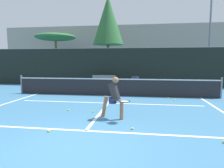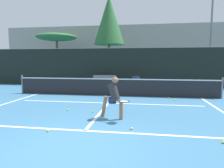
% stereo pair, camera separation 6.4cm
% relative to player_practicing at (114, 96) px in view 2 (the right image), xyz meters
% --- Properties ---
extents(ground_plane, '(100.00, 100.00, 0.00)m').
position_rel_player_practicing_xyz_m(ground_plane, '(-0.60, -2.40, -0.76)').
color(ground_plane, teal).
extents(court_baseline_near, '(11.00, 0.10, 0.01)m').
position_rel_player_practicing_xyz_m(court_baseline_near, '(-0.60, -1.29, -0.76)').
color(court_baseline_near, white).
rests_on(court_baseline_near, ground).
extents(court_service_line, '(8.25, 0.10, 0.01)m').
position_rel_player_practicing_xyz_m(court_service_line, '(-0.60, 2.37, -0.76)').
color(court_service_line, white).
rests_on(court_service_line, ground).
extents(court_center_mark, '(0.10, 5.64, 0.01)m').
position_rel_player_practicing_xyz_m(court_center_mark, '(-0.60, 1.53, -0.76)').
color(court_center_mark, white).
rests_on(court_center_mark, ground).
extents(court_sideline_left, '(0.10, 6.64, 0.01)m').
position_rel_player_practicing_xyz_m(court_sideline_left, '(-5.11, 1.53, -0.76)').
color(court_sideline_left, white).
rests_on(court_sideline_left, ground).
extents(court_sideline_right, '(0.10, 6.64, 0.01)m').
position_rel_player_practicing_xyz_m(court_sideline_right, '(3.91, 1.53, -0.76)').
color(court_sideline_right, white).
rests_on(court_sideline_right, ground).
extents(net, '(11.09, 0.09, 1.07)m').
position_rel_player_practicing_xyz_m(net, '(-0.60, 4.35, -0.25)').
color(net, slate).
rests_on(net, ground).
extents(fence_back, '(24.00, 0.06, 2.89)m').
position_rel_player_practicing_xyz_m(fence_back, '(-0.60, 8.70, 0.68)').
color(fence_back, black).
rests_on(fence_back, ground).
extents(player_practicing, '(1.07, 0.74, 1.39)m').
position_rel_player_practicing_xyz_m(player_practicing, '(0.00, 0.00, 0.00)').
color(player_practicing, '#8C6042').
rests_on(player_practicing, ground).
extents(tennis_ball_scattered_0, '(0.07, 0.07, 0.07)m').
position_rel_player_practicing_xyz_m(tennis_ball_scattered_0, '(2.80, -1.61, -0.73)').
color(tennis_ball_scattered_0, '#D1E033').
rests_on(tennis_ball_scattered_0, ground).
extents(tennis_ball_scattered_1, '(0.07, 0.07, 0.07)m').
position_rel_player_practicing_xyz_m(tennis_ball_scattered_1, '(-1.88, 0.77, -0.73)').
color(tennis_ball_scattered_1, '#D1E033').
rests_on(tennis_ball_scattered_1, ground).
extents(tennis_ball_scattered_2, '(0.07, 0.07, 0.07)m').
position_rel_player_practicing_xyz_m(tennis_ball_scattered_2, '(2.25, 3.93, -0.73)').
color(tennis_ball_scattered_2, '#D1E033').
rests_on(tennis_ball_scattered_2, ground).
extents(tennis_ball_scattered_3, '(0.07, 0.07, 0.07)m').
position_rel_player_practicing_xyz_m(tennis_ball_scattered_3, '(-0.87, 0.68, -0.73)').
color(tennis_ball_scattered_3, '#D1E033').
rests_on(tennis_ball_scattered_3, ground).
extents(tennis_ball_scattered_4, '(0.07, 0.07, 0.07)m').
position_rel_player_practicing_xyz_m(tennis_ball_scattered_4, '(0.65, -1.00, -0.73)').
color(tennis_ball_scattered_4, '#D1E033').
rests_on(tennis_ball_scattered_4, ground).
extents(tennis_ball_scattered_5, '(0.07, 0.07, 0.07)m').
position_rel_player_practicing_xyz_m(tennis_ball_scattered_5, '(-1.56, -1.52, -0.73)').
color(tennis_ball_scattered_5, '#D1E033').
rests_on(tennis_ball_scattered_5, ground).
extents(tennis_ball_scattered_6, '(0.07, 0.07, 0.07)m').
position_rel_player_practicing_xyz_m(tennis_ball_scattered_6, '(2.46, 3.41, -0.73)').
color(tennis_ball_scattered_6, '#D1E033').
rests_on(tennis_ball_scattered_6, ground).
extents(courtside_bench, '(1.74, 0.63, 0.86)m').
position_rel_player_practicing_xyz_m(courtside_bench, '(-1.85, 7.99, -0.29)').
color(courtside_bench, slate).
rests_on(courtside_bench, ground).
extents(trash_bin, '(0.54, 0.54, 0.82)m').
position_rel_player_practicing_xyz_m(trash_bin, '(0.43, 7.84, -0.35)').
color(trash_bin, '#384C7F').
rests_on(trash_bin, ground).
extents(parked_car, '(1.79, 4.24, 1.53)m').
position_rel_player_practicing_xyz_m(parked_car, '(4.02, 11.65, -0.11)').
color(parked_car, navy).
rests_on(parked_car, ground).
extents(floodlight_mast, '(1.10, 0.24, 10.19)m').
position_rel_player_practicing_xyz_m(floodlight_mast, '(6.80, 12.76, 5.55)').
color(floodlight_mast, slate).
rests_on(floodlight_mast, ground).
extents(tree_west, '(3.32, 3.32, 8.85)m').
position_rel_player_practicing_xyz_m(tree_west, '(-2.77, 15.36, 5.48)').
color(tree_west, brown).
rests_on(tree_west, ground).
extents(tree_mid, '(4.89, 4.89, 5.25)m').
position_rel_player_practicing_xyz_m(tree_mid, '(-9.56, 17.09, 4.00)').
color(tree_mid, brown).
rests_on(tree_mid, ground).
extents(building_far, '(36.00, 2.40, 6.69)m').
position_rel_player_practicing_xyz_m(building_far, '(-0.60, 21.89, 2.59)').
color(building_far, gray).
rests_on(building_far, ground).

